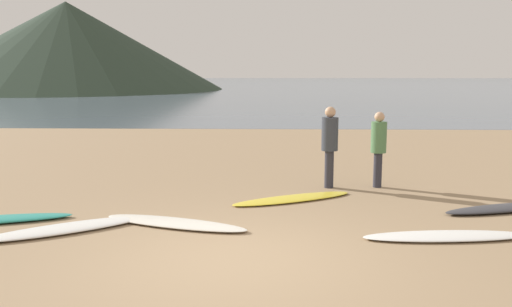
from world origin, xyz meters
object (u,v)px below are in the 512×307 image
(surfboard_3, at_px, (175,223))
(surfboard_4, at_px, (293,199))
(person_1, at_px, (379,143))
(surfboard_2, at_px, (65,228))
(person_0, at_px, (330,140))
(surfboard_5, at_px, (446,236))
(surfboard_6, at_px, (506,208))

(surfboard_3, distance_m, surfboard_4, 2.60)
(surfboard_4, distance_m, person_1, 2.35)
(surfboard_2, relative_size, person_0, 1.47)
(surfboard_2, bearing_deg, surfboard_3, -20.51)
(surfboard_3, bearing_deg, surfboard_4, 60.14)
(surfboard_3, height_order, surfboard_5, surfboard_3)
(surfboard_5, relative_size, person_0, 1.47)
(surfboard_2, distance_m, surfboard_3, 1.68)
(surfboard_2, distance_m, person_0, 5.51)
(person_1, bearing_deg, person_0, 137.90)
(surfboard_5, height_order, person_1, person_1)
(person_0, distance_m, person_1, 1.02)
(person_1, bearing_deg, surfboard_6, -90.35)
(surfboard_3, bearing_deg, surfboard_5, 10.74)
(surfboard_2, bearing_deg, person_0, 3.25)
(surfboard_5, xyz_separation_m, surfboard_6, (1.53, 1.63, 0.01))
(surfboard_3, xyz_separation_m, surfboard_6, (5.65, 1.08, 0.01))
(surfboard_3, bearing_deg, person_1, 56.26)
(surfboard_3, xyz_separation_m, surfboard_4, (1.94, 1.73, -0.01))
(surfboard_4, relative_size, surfboard_5, 1.00)
(surfboard_5, xyz_separation_m, person_1, (-0.37, 3.47, 0.90))
(surfboard_2, bearing_deg, person_1, -1.70)
(surfboard_3, relative_size, surfboard_5, 0.99)
(surfboard_6, xyz_separation_m, person_1, (-1.90, 1.84, 0.89))
(surfboard_5, bearing_deg, surfboard_4, 128.82)
(surfboard_3, xyz_separation_m, person_1, (3.75, 2.93, 0.89))
(surfboard_5, xyz_separation_m, person_0, (-1.39, 3.40, 0.96))
(surfboard_2, xyz_separation_m, surfboard_3, (1.64, 0.37, -0.00))
(surfboard_4, bearing_deg, surfboard_2, -176.43)
(surfboard_2, height_order, surfboard_3, surfboard_2)
(surfboard_2, relative_size, surfboard_6, 1.02)
(surfboard_5, relative_size, person_1, 1.57)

